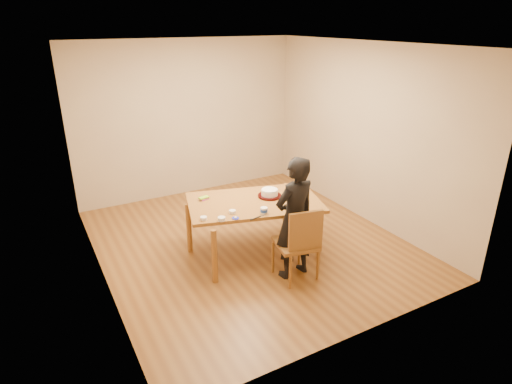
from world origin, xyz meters
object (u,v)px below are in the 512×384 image
cake (270,192)px  cake_plate (270,196)px  dining_table (254,203)px  person (295,218)px  dining_chair (296,244)px

cake → cake_plate: bearing=0.0°
dining_table → cake: (0.26, 0.04, 0.08)m
dining_table → person: (0.15, -0.73, 0.04)m
cake → person: size_ratio=0.15×
dining_chair → cake_plate: 0.88m
cake_plate → cake: (0.00, 0.00, 0.05)m
cake_plate → person: (-0.11, -0.77, 0.01)m
cake_plate → person: 0.77m
dining_chair → person: 0.32m
cake → person: (-0.11, -0.77, -0.04)m
dining_table → person: 0.75m
dining_chair → cake_plate: cake_plate is taller
dining_table → cake_plate: bearing=23.6°
dining_chair → person: bearing=101.4°
dining_table → person: bearing=-62.8°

